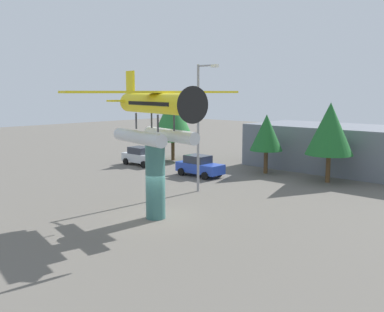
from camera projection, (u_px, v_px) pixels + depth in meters
ground_plane at (156, 218)px, 24.43m from camera, size 140.00×140.00×0.00m
display_pedestal at (155, 181)px, 24.12m from camera, size 1.10×1.10×4.31m
floatplane_monument at (156, 112)px, 23.45m from camera, size 7.15×10.41×4.00m
car_near_silver at (141, 156)px, 42.07m from camera, size 4.20×2.02×1.76m
car_mid_blue at (199, 166)px, 36.55m from camera, size 4.20×2.02×1.76m
streetlight_primary at (200, 120)px, 30.18m from camera, size 1.84×0.28×8.94m
storefront_building at (338, 148)px, 39.62m from camera, size 15.82×7.99×4.02m
tree_west at (173, 116)px, 44.57m from camera, size 4.48×4.48×7.08m
tree_east at (266, 133)px, 37.40m from camera, size 2.84×2.84×5.17m
tree_center_back at (330, 129)px, 33.50m from camera, size 3.67×3.67×6.28m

